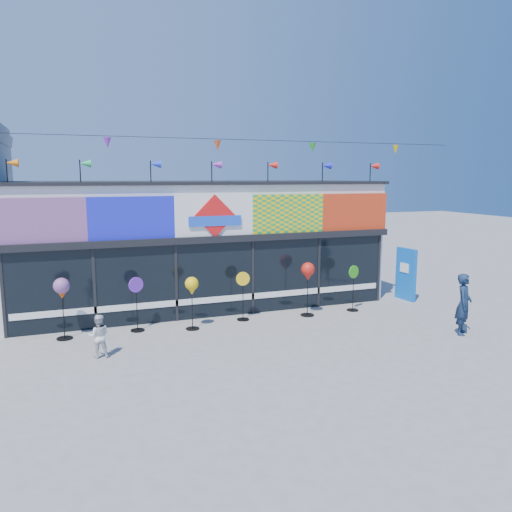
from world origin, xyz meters
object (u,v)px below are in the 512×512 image
spinner_4 (308,273)px  blue_sign (406,274)px  spinner_5 (353,287)px  spinner_0 (62,290)px  spinner_2 (192,287)px  spinner_1 (137,303)px  child (99,336)px  adult_man (464,304)px  spinner_3 (243,295)px

spinner_4 → blue_sign: bearing=9.0°
blue_sign → spinner_5: 2.57m
spinner_0 → spinner_4: 7.03m
blue_sign → spinner_2: 7.80m
spinner_4 → spinner_5: spinner_4 is taller
spinner_1 → child: bearing=-122.1°
spinner_5 → child: size_ratio=1.42×
spinner_1 → spinner_5: spinner_1 is taller
spinner_4 → child: size_ratio=1.61×
spinner_2 → spinner_5: bearing=1.6°
spinner_4 → spinner_0: bearing=178.3°
spinner_0 → adult_man: 10.71m
spinner_3 → spinner_5: bearing=-3.5°
spinner_2 → spinner_4: (3.65, 0.13, 0.13)m
spinner_5 → adult_man: bearing=-64.2°
blue_sign → spinner_1: size_ratio=1.18×
spinner_3 → spinner_4: 2.11m
spinner_0 → child: 2.06m
spinner_4 → spinner_3: bearing=173.2°
spinner_3 → adult_man: (5.16, -3.37, 0.06)m
blue_sign → spinner_4: (-4.11, -0.65, 0.43)m
spinner_2 → spinner_5: 5.29m
adult_man → blue_sign: bearing=35.4°
spinner_0 → adult_man: adult_man is taller
spinner_0 → spinner_2: bearing=-5.8°
adult_man → child: (-9.37, 1.61, -0.32)m
spinner_4 → spinner_2: bearing=-177.9°
spinner_3 → spinner_4: size_ratio=0.88×
spinner_1 → spinner_5: size_ratio=1.04×
spinner_4 → child: (-6.23, -1.51, -0.82)m
spinner_1 → spinner_3: (3.10, -0.01, -0.03)m
blue_sign → adult_man: 3.90m
child → adult_man: bearing=177.7°
spinner_0 → blue_sign: bearing=2.3°
child → spinner_2: bearing=-144.3°
spinner_1 → adult_man: 8.93m
blue_sign → spinner_4: 4.18m
adult_man → spinner_4: bearing=94.8°
spinner_5 → adult_man: (1.52, -3.15, 0.06)m
spinner_0 → spinner_5: (8.65, -0.19, -0.54)m
blue_sign → spinner_2: size_ratio=1.21×
spinner_2 → spinner_3: spinner_2 is taller
child → spinner_5: bearing=-161.5°
blue_sign → spinner_1: 9.24m
spinner_3 → adult_man: size_ratio=0.88×
child → blue_sign: bearing=-160.7°
blue_sign → spinner_2: blue_sign is taller
spinner_1 → child: (-1.11, -1.77, -0.29)m
spinner_0 → spinner_4: bearing=-1.7°
spinner_3 → adult_man: bearing=-33.2°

